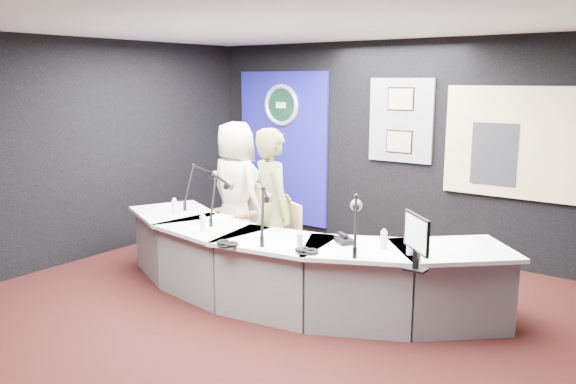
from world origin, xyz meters
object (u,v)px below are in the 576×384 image
Objects in this scene: broadcast_desk at (285,265)px; person_woman at (273,210)px; armchair_right at (273,244)px; person_man at (236,191)px; armchair_left at (236,222)px.

person_woman reaches higher than broadcast_desk.
armchair_right is at bearing 148.47° from broadcast_desk.
person_man reaches higher than armchair_right.
broadcast_desk is at bearing 177.02° from person_woman.
person_woman is (1.03, -0.56, 0.40)m from armchair_left.
person_woman reaches higher than person_man.
person_woman is at bearing -22.62° from armchair_left.
broadcast_desk is at bearing -23.33° from armchair_left.
person_man is 1.17m from person_woman.
armchair_right reaches higher than broadcast_desk.
armchair_right is at bearing 164.35° from person_man.
armchair_right reaches higher than armchair_left.
person_woman is at bearing 0.00° from armchair_right.
broadcast_desk is 4.62× the size of armchair_left.
armchair_left is at bearing 150.69° from broadcast_desk.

